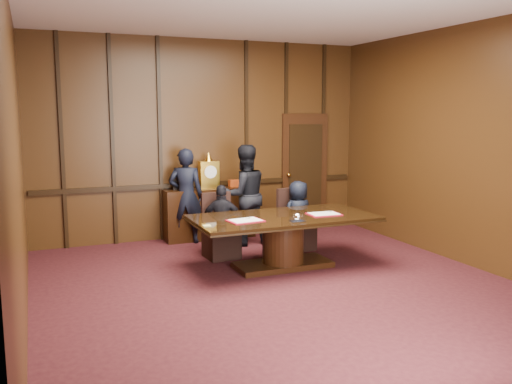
{
  "coord_description": "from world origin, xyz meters",
  "views": [
    {
      "loc": [
        -2.85,
        -5.79,
        2.26
      ],
      "look_at": [
        0.21,
        1.61,
        1.05
      ],
      "focal_mm": 38.0,
      "sensor_mm": 36.0,
      "label": 1
    }
  ],
  "objects_px": {
    "signatory_left": "(222,222)",
    "witness_left": "(186,196)",
    "conference_table": "(283,233)",
    "sideboard": "(209,211)",
    "signatory_right": "(298,216)",
    "witness_right": "(244,195)"
  },
  "relations": [
    {
      "from": "sideboard",
      "to": "conference_table",
      "type": "distance_m",
      "value": 2.2
    },
    {
      "from": "conference_table",
      "to": "witness_left",
      "type": "relative_size",
      "value": 1.61
    },
    {
      "from": "conference_table",
      "to": "signatory_left",
      "type": "xyz_separation_m",
      "value": [
        -0.65,
        0.8,
        0.06
      ]
    },
    {
      "from": "sideboard",
      "to": "conference_table",
      "type": "xyz_separation_m",
      "value": [
        0.43,
        -2.16,
        0.02
      ]
    },
    {
      "from": "conference_table",
      "to": "signatory_right",
      "type": "xyz_separation_m",
      "value": [
        0.65,
        0.8,
        0.06
      ]
    },
    {
      "from": "conference_table",
      "to": "witness_right",
      "type": "relative_size",
      "value": 1.54
    },
    {
      "from": "signatory_right",
      "to": "sideboard",
      "type": "bearing_deg",
      "value": -59.69
    },
    {
      "from": "signatory_left",
      "to": "witness_left",
      "type": "relative_size",
      "value": 0.7
    },
    {
      "from": "signatory_left",
      "to": "witness_right",
      "type": "xyz_separation_m",
      "value": [
        0.64,
        0.7,
        0.28
      ]
    },
    {
      "from": "signatory_left",
      "to": "witness_left",
      "type": "height_order",
      "value": "witness_left"
    },
    {
      "from": "signatory_right",
      "to": "witness_left",
      "type": "bearing_deg",
      "value": -45.97
    },
    {
      "from": "sideboard",
      "to": "witness_right",
      "type": "height_order",
      "value": "witness_right"
    },
    {
      "from": "signatory_right",
      "to": "witness_left",
      "type": "xyz_separation_m",
      "value": [
        -1.54,
        1.2,
        0.25
      ]
    },
    {
      "from": "sideboard",
      "to": "witness_left",
      "type": "height_order",
      "value": "witness_left"
    },
    {
      "from": "conference_table",
      "to": "signatory_right",
      "type": "distance_m",
      "value": 1.03
    },
    {
      "from": "witness_left",
      "to": "signatory_right",
      "type": "bearing_deg",
      "value": 165.63
    },
    {
      "from": "sideboard",
      "to": "witness_right",
      "type": "xyz_separation_m",
      "value": [
        0.42,
        -0.65,
        0.36
      ]
    },
    {
      "from": "conference_table",
      "to": "sideboard",
      "type": "bearing_deg",
      "value": 101.16
    },
    {
      "from": "signatory_right",
      "to": "witness_right",
      "type": "distance_m",
      "value": 1.0
    },
    {
      "from": "signatory_right",
      "to": "witness_right",
      "type": "height_order",
      "value": "witness_right"
    },
    {
      "from": "sideboard",
      "to": "signatory_right",
      "type": "height_order",
      "value": "sideboard"
    },
    {
      "from": "conference_table",
      "to": "signatory_right",
      "type": "height_order",
      "value": "signatory_right"
    }
  ]
}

